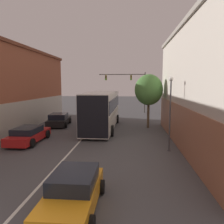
{
  "coord_description": "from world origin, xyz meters",
  "views": [
    {
      "loc": [
        4.06,
        -3.98,
        4.51
      ],
      "look_at": [
        2.26,
        16.37,
        1.94
      ],
      "focal_mm": 35.0,
      "sensor_mm": 36.0,
      "label": 1
    }
  ],
  "objects_px": {
    "hatchback_foreground": "(73,192)",
    "parked_car_left_mid": "(29,135)",
    "bus": "(102,108)",
    "street_tree_near": "(149,90)",
    "street_lamp": "(170,110)",
    "traffic_signal_gantry": "(131,84)",
    "parked_car_left_near": "(59,120)"
  },
  "relations": [
    {
      "from": "hatchback_foreground",
      "to": "parked_car_left_mid",
      "type": "xyz_separation_m",
      "value": [
        -5.92,
        8.69,
        -0.02
      ]
    },
    {
      "from": "bus",
      "to": "street_tree_near",
      "type": "xyz_separation_m",
      "value": [
        4.74,
        0.93,
        1.87
      ]
    },
    {
      "from": "bus",
      "to": "street_lamp",
      "type": "distance_m",
      "value": 9.08
    },
    {
      "from": "street_lamp",
      "to": "traffic_signal_gantry",
      "type": "bearing_deg",
      "value": 97.36
    },
    {
      "from": "parked_car_left_near",
      "to": "street_lamp",
      "type": "bearing_deg",
      "value": -135.57
    },
    {
      "from": "hatchback_foreground",
      "to": "parked_car_left_near",
      "type": "xyz_separation_m",
      "value": [
        -5.88,
        15.81,
        0.01
      ]
    },
    {
      "from": "traffic_signal_gantry",
      "to": "parked_car_left_near",
      "type": "bearing_deg",
      "value": -123.25
    },
    {
      "from": "parked_car_left_mid",
      "to": "parked_car_left_near",
      "type": "bearing_deg",
      "value": -0.15
    },
    {
      "from": "parked_car_left_mid",
      "to": "street_tree_near",
      "type": "xyz_separation_m",
      "value": [
        9.77,
        6.81,
        3.35
      ]
    },
    {
      "from": "street_tree_near",
      "to": "traffic_signal_gantry",
      "type": "bearing_deg",
      "value": 98.39
    },
    {
      "from": "street_lamp",
      "to": "parked_car_left_near",
      "type": "bearing_deg",
      "value": 141.5
    },
    {
      "from": "bus",
      "to": "parked_car_left_mid",
      "type": "relative_size",
      "value": 2.33
    },
    {
      "from": "hatchback_foreground",
      "to": "street_lamp",
      "type": "height_order",
      "value": "street_lamp"
    },
    {
      "from": "hatchback_foreground",
      "to": "street_tree_near",
      "type": "xyz_separation_m",
      "value": [
        3.85,
        15.5,
        3.33
      ]
    },
    {
      "from": "parked_car_left_near",
      "to": "street_tree_near",
      "type": "height_order",
      "value": "street_tree_near"
    },
    {
      "from": "hatchback_foreground",
      "to": "bus",
      "type": "bearing_deg",
      "value": 3.24
    },
    {
      "from": "hatchback_foreground",
      "to": "traffic_signal_gantry",
      "type": "relative_size",
      "value": 0.54
    },
    {
      "from": "bus",
      "to": "parked_car_left_mid",
      "type": "distance_m",
      "value": 7.88
    },
    {
      "from": "traffic_signal_gantry",
      "to": "street_tree_near",
      "type": "relative_size",
      "value": 1.33
    },
    {
      "from": "street_lamp",
      "to": "street_tree_near",
      "type": "height_order",
      "value": "street_tree_near"
    },
    {
      "from": "parked_car_left_mid",
      "to": "traffic_signal_gantry",
      "type": "relative_size",
      "value": 0.62
    },
    {
      "from": "traffic_signal_gantry",
      "to": "bus",
      "type": "bearing_deg",
      "value": -102.36
    },
    {
      "from": "bus",
      "to": "parked_car_left_mid",
      "type": "xyz_separation_m",
      "value": [
        -5.03,
        -5.88,
        -1.48
      ]
    },
    {
      "from": "parked_car_left_near",
      "to": "street_tree_near",
      "type": "xyz_separation_m",
      "value": [
        9.73,
        -0.31,
        3.31
      ]
    },
    {
      "from": "bus",
      "to": "hatchback_foreground",
      "type": "distance_m",
      "value": 14.67
    },
    {
      "from": "street_tree_near",
      "to": "bus",
      "type": "bearing_deg",
      "value": -168.85
    },
    {
      "from": "traffic_signal_gantry",
      "to": "hatchback_foreground",
      "type": "bearing_deg",
      "value": -94.16
    },
    {
      "from": "hatchback_foreground",
      "to": "parked_car_left_mid",
      "type": "distance_m",
      "value": 10.52
    },
    {
      "from": "parked_car_left_near",
      "to": "street_lamp",
      "type": "height_order",
      "value": "street_lamp"
    },
    {
      "from": "street_lamp",
      "to": "parked_car_left_mid",
      "type": "bearing_deg",
      "value": 173.15
    },
    {
      "from": "traffic_signal_gantry",
      "to": "street_tree_near",
      "type": "distance_m",
      "value": 12.51
    },
    {
      "from": "street_lamp",
      "to": "street_tree_near",
      "type": "bearing_deg",
      "value": 95.78
    }
  ]
}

